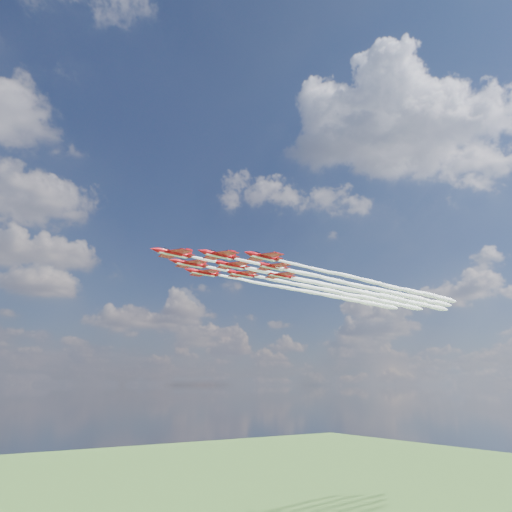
# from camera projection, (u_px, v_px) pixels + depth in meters

# --- Properties ---
(jet_lead) EXTENTS (96.72, 20.78, 3.02)m
(jet_lead) POSITION_uv_depth(u_px,v_px,m) (296.00, 278.00, 153.44)
(jet_lead) COLOR #AC0911
(jet_row2_port) EXTENTS (96.72, 20.78, 3.02)m
(jet_row2_port) POSITION_uv_depth(u_px,v_px,m) (332.00, 280.00, 155.07)
(jet_row2_port) COLOR #AC0911
(jet_row2_starb) EXTENTS (96.72, 20.78, 3.02)m
(jet_row2_starb) POSITION_uv_depth(u_px,v_px,m) (301.00, 285.00, 164.16)
(jet_row2_starb) COLOR #AC0911
(jet_row3_port) EXTENTS (96.72, 20.78, 3.02)m
(jet_row3_port) POSITION_uv_depth(u_px,v_px,m) (366.00, 281.00, 156.71)
(jet_row3_port) COLOR #AC0911
(jet_row3_centre) EXTENTS (96.72, 20.78, 3.02)m
(jet_row3_centre) POSITION_uv_depth(u_px,v_px,m) (334.00, 286.00, 165.80)
(jet_row3_centre) COLOR #AC0911
(jet_row3_starb) EXTENTS (96.72, 20.78, 3.02)m
(jet_row3_starb) POSITION_uv_depth(u_px,v_px,m) (306.00, 291.00, 174.88)
(jet_row3_starb) COLOR #AC0911
(jet_row4_port) EXTENTS (96.72, 20.78, 3.02)m
(jet_row4_port) POSITION_uv_depth(u_px,v_px,m) (367.00, 287.00, 167.43)
(jet_row4_port) COLOR #AC0911
(jet_row4_starb) EXTENTS (96.72, 20.78, 3.02)m
(jet_row4_starb) POSITION_uv_depth(u_px,v_px,m) (337.00, 292.00, 176.52)
(jet_row4_starb) COLOR #AC0911
(jet_tail) EXTENTS (96.72, 20.78, 3.02)m
(jet_tail) POSITION_uv_depth(u_px,v_px,m) (368.00, 293.00, 178.15)
(jet_tail) COLOR #AC0911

